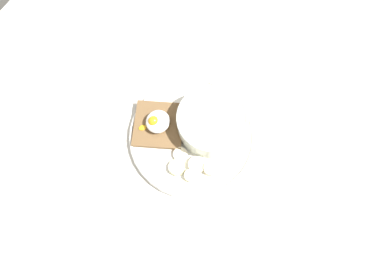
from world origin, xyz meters
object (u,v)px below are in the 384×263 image
oatmeal_bowl (211,122)px  banana_slice_front (210,168)px  toast_slice (159,125)px  banana_slice_right (177,168)px  banana_slice_back (197,165)px  banana_slice_left (190,176)px  banana_slice_inner (182,155)px  poached_egg (157,122)px

oatmeal_bowl → banana_slice_front: bearing=26.2°
toast_slice → banana_slice_right: same height
oatmeal_bowl → banana_slice_back: oatmeal_bowl is taller
banana_slice_left → banana_slice_back: banana_slice_left is taller
banana_slice_front → banana_slice_left: (3.31, -2.97, -0.11)cm
oatmeal_bowl → banana_slice_inner: size_ratio=3.56×
banana_slice_inner → banana_slice_back: bearing=82.9°
toast_slice → banana_slice_inner: bearing=65.2°
oatmeal_bowl → banana_slice_right: bearing=-10.5°
banana_slice_left → banana_slice_right: (-0.21, -3.26, 0.02)cm
banana_slice_left → banana_slice_back: bearing=177.2°
toast_slice → banana_slice_inner: (3.57, 7.74, -0.13)cm
oatmeal_bowl → banana_slice_front: 9.58cm
toast_slice → banana_slice_left: size_ratio=3.62×
banana_slice_inner → banana_slice_right: bearing=4.6°
oatmeal_bowl → banana_slice_inner: bearing=-15.3°
banana_slice_front → banana_slice_inner: (0.21, -6.47, -0.11)cm
banana_slice_right → toast_slice: bearing=-129.0°
toast_slice → oatmeal_bowl: bearing=116.4°
banana_slice_back → banana_slice_inner: bearing=-97.1°
banana_slice_back → banana_slice_right: (2.44, -3.39, 0.04)cm
banana_slice_right → poached_egg: bearing=-128.2°
banana_slice_left → banana_slice_inner: size_ratio=0.93×
banana_slice_right → banana_slice_back: bearing=125.7°
oatmeal_bowl → banana_slice_left: (11.68, 1.14, -2.32)cm
banana_slice_front → banana_slice_right: 6.96cm
toast_slice → banana_slice_front: size_ratio=3.42×
poached_egg → banana_slice_right: poached_egg is taller
banana_slice_right → oatmeal_bowl: bearing=169.5°
banana_slice_inner → banana_slice_left: bearing=48.5°
banana_slice_front → banana_slice_back: bearing=-76.9°
banana_slice_right → banana_slice_front: bearing=116.4°
banana_slice_front → banana_slice_inner: bearing=-88.1°
banana_slice_back → toast_slice: bearing=-109.5°
toast_slice → banana_slice_right: (6.46, 7.97, -0.11)cm
toast_slice → banana_slice_inner: same height
banana_slice_back → banana_slice_right: size_ratio=0.77×
toast_slice → banana_slice_inner: size_ratio=3.38×
poached_egg → banana_slice_right: size_ratio=1.25×
banana_slice_right → banana_slice_inner: (-2.88, -0.23, -0.02)cm
poached_egg → banana_slice_inner: 8.83cm
banana_slice_front → poached_egg: bearing=-102.8°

